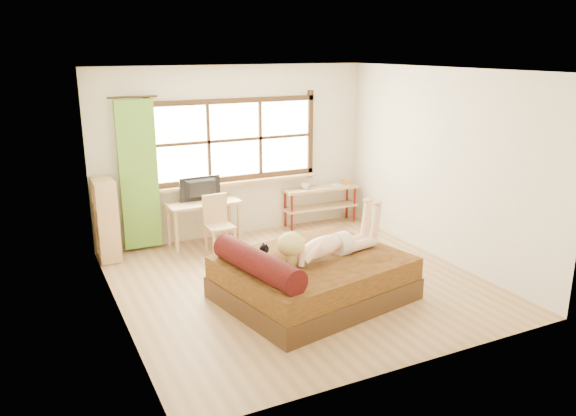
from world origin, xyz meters
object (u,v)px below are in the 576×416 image
woman (327,232)px  bookshelf (106,219)px  chair (218,220)px  kitten (255,254)px  desk (203,208)px  bed (310,277)px  pipe_shelf (321,197)px

woman → bookshelf: (-2.17, 2.50, -0.24)m
woman → chair: bearing=95.5°
chair → kitten: bearing=-99.0°
desk → chair: size_ratio=1.30×
kitten → chair: chair is taller
bed → chair: (-0.44, 2.08, 0.19)m
pipe_shelf → bookshelf: 3.57m
bookshelf → bed: bearing=-50.6°
bed → kitten: size_ratio=7.59×
kitten → chair: size_ratio=0.37×
woman → pipe_shelf: woman is taller
chair → bookshelf: (-1.53, 0.38, 0.12)m
bed → chair: 2.14m
bed → bookshelf: (-1.97, 2.46, 0.32)m
chair → bookshelf: bookshelf is taller
woman → pipe_shelf: bearing=50.5°
woman → desk: woman is taller
kitten → bookshelf: (-1.30, 2.35, -0.05)m
desk → chair: bearing=-77.9°
chair → bookshelf: 1.58m
woman → chair: size_ratio=1.71×
pipe_shelf → chair: bearing=-164.8°
desk → kitten: bearing=-95.7°
kitten → desk: size_ratio=0.28×
kitten → bookshelf: bearing=107.6°
bed → pipe_shelf: 3.04m
kitten → pipe_shelf: 3.35m
pipe_shelf → bookshelf: bookshelf is taller
woman → kitten: 0.90m
woman → pipe_shelf: (1.40, 2.61, -0.35)m
pipe_shelf → bookshelf: (-3.57, -0.11, 0.12)m
woman → chair: (-0.64, 2.12, -0.36)m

